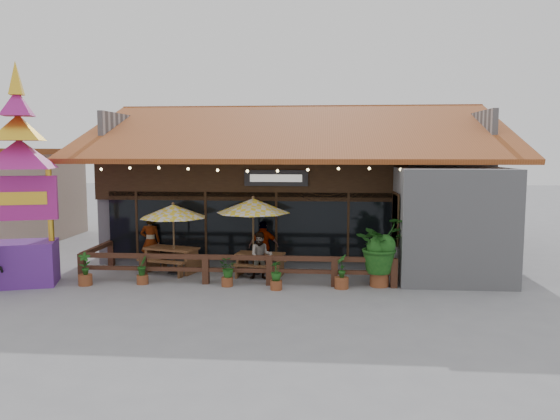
# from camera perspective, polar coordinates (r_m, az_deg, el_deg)

# --- Properties ---
(ground) EXTENTS (100.00, 100.00, 0.00)m
(ground) POSITION_cam_1_polar(r_m,az_deg,el_deg) (17.50, 0.70, -7.48)
(ground) COLOR gray
(ground) RESTS_ON ground
(restaurant_building) EXTENTS (15.50, 14.73, 6.09)m
(restaurant_building) POSITION_cam_1_polar(r_m,az_deg,el_deg) (23.66, 2.47, 1.53)
(restaurant_building) COLOR #A1A1A6
(restaurant_building) RESTS_ON ground
(patio_railing) EXTENTS (10.00, 2.60, 0.92)m
(patio_railing) POSITION_cam_1_polar(r_m,az_deg,el_deg) (17.40, -6.81, -5.52)
(patio_railing) COLOR #4D291B
(patio_railing) RESTS_ON ground
(umbrella_left) EXTENTS (2.67, 2.67, 2.43)m
(umbrella_left) POSITION_cam_1_polar(r_m,az_deg,el_deg) (18.59, -11.10, -0.15)
(umbrella_left) COLOR brown
(umbrella_left) RESTS_ON ground
(umbrella_right) EXTENTS (2.55, 2.55, 2.64)m
(umbrella_right) POSITION_cam_1_polar(r_m,az_deg,el_deg) (18.21, -2.83, 0.42)
(umbrella_right) COLOR brown
(umbrella_right) RESTS_ON ground
(picnic_table_left) EXTENTS (2.14, 1.98, 0.85)m
(picnic_table_left) POSITION_cam_1_polar(r_m,az_deg,el_deg) (19.05, -11.25, -4.69)
(picnic_table_left) COLOR brown
(picnic_table_left) RESTS_ON ground
(picnic_table_right) EXTENTS (1.76, 1.58, 0.76)m
(picnic_table_right) POSITION_cam_1_polar(r_m,az_deg,el_deg) (18.20, -2.08, -5.30)
(picnic_table_right) COLOR brown
(picnic_table_right) RESTS_ON ground
(thai_sign_tower) EXTENTS (3.41, 3.41, 7.32)m
(thai_sign_tower) POSITION_cam_1_polar(r_m,az_deg,el_deg) (18.37, -25.52, 4.76)
(thai_sign_tower) COLOR #5E268B
(thai_sign_tower) RESTS_ON ground
(tropical_plant) EXTENTS (2.07, 2.05, 2.16)m
(tropical_plant) POSITION_cam_1_polar(r_m,az_deg,el_deg) (16.93, 10.41, -3.77)
(tropical_plant) COLOR brown
(tropical_plant) RESTS_ON ground
(diner_a) EXTENTS (0.75, 0.55, 1.89)m
(diner_a) POSITION_cam_1_polar(r_m,az_deg,el_deg) (19.84, -13.39, -3.21)
(diner_a) COLOR #322010
(diner_a) RESTS_ON ground
(diner_b) EXTENTS (0.80, 0.65, 1.54)m
(diner_b) POSITION_cam_1_polar(r_m,az_deg,el_deg) (17.63, -2.00, -4.81)
(diner_b) COLOR #322010
(diner_b) RESTS_ON ground
(diner_c) EXTENTS (1.08, 0.60, 1.74)m
(diner_c) POSITION_cam_1_polar(r_m,az_deg,el_deg) (18.80, -1.73, -3.80)
(diner_c) COLOR #322010
(diner_c) RESTS_ON ground
(planter_a) EXTENTS (0.44, 0.42, 1.03)m
(planter_a) POSITION_cam_1_polar(r_m,az_deg,el_deg) (17.96, -19.70, -6.07)
(planter_a) COLOR brown
(planter_a) RESTS_ON ground
(planter_b) EXTENTS (0.36, 0.36, 0.88)m
(planter_b) POSITION_cam_1_polar(r_m,az_deg,el_deg) (17.61, -14.19, -6.25)
(planter_b) COLOR brown
(planter_b) RESTS_ON ground
(planter_c) EXTENTS (0.59, 0.53, 0.86)m
(planter_c) POSITION_cam_1_polar(r_m,az_deg,el_deg) (16.87, -5.55, -6.33)
(planter_c) COLOR brown
(planter_c) RESTS_ON ground
(planter_d) EXTENTS (0.46, 0.46, 0.87)m
(planter_d) POSITION_cam_1_polar(r_m,az_deg,el_deg) (16.40, -0.40, -6.91)
(planter_d) COLOR brown
(planter_d) RESTS_ON ground
(planter_e) EXTENTS (0.43, 0.43, 1.05)m
(planter_e) POSITION_cam_1_polar(r_m,az_deg,el_deg) (16.65, 6.46, -6.68)
(planter_e) COLOR brown
(planter_e) RESTS_ON ground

